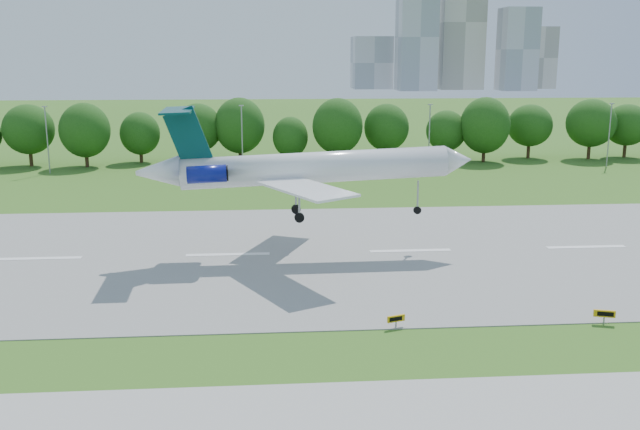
{
  "coord_description": "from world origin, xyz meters",
  "views": [
    {
      "loc": [
        -15.77,
        -49.7,
        21.23
      ],
      "look_at": [
        -10.54,
        18.0,
        5.88
      ],
      "focal_mm": 40.0,
      "sensor_mm": 36.0,
      "label": 1
    }
  ],
  "objects_px": {
    "service_vehicle_a": "(166,175)",
    "airliner": "(298,167)",
    "service_vehicle_b": "(203,167)",
    "taxi_sign_left": "(396,319)"
  },
  "relations": [
    {
      "from": "airliner",
      "to": "taxi_sign_left",
      "type": "bearing_deg",
      "value": -75.59
    },
    {
      "from": "taxi_sign_left",
      "to": "service_vehicle_b",
      "type": "relative_size",
      "value": 0.47
    },
    {
      "from": "service_vehicle_a",
      "to": "service_vehicle_b",
      "type": "distance_m",
      "value": 11.16
    },
    {
      "from": "airliner",
      "to": "taxi_sign_left",
      "type": "xyz_separation_m",
      "value": [
        6.65,
        -22.11,
        -8.77
      ]
    },
    {
      "from": "airliner",
      "to": "service_vehicle_b",
      "type": "bearing_deg",
      "value": 102.0
    },
    {
      "from": "airliner",
      "to": "service_vehicle_b",
      "type": "distance_m",
      "value": 61.84
    },
    {
      "from": "airliner",
      "to": "service_vehicle_b",
      "type": "xyz_separation_m",
      "value": [
        -15.14,
        59.28,
        -9.01
      ]
    },
    {
      "from": "airliner",
      "to": "service_vehicle_b",
      "type": "height_order",
      "value": "airliner"
    },
    {
      "from": "service_vehicle_a",
      "to": "airliner",
      "type": "bearing_deg",
      "value": -143.66
    },
    {
      "from": "airliner",
      "to": "service_vehicle_a",
      "type": "relative_size",
      "value": 9.89
    }
  ]
}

